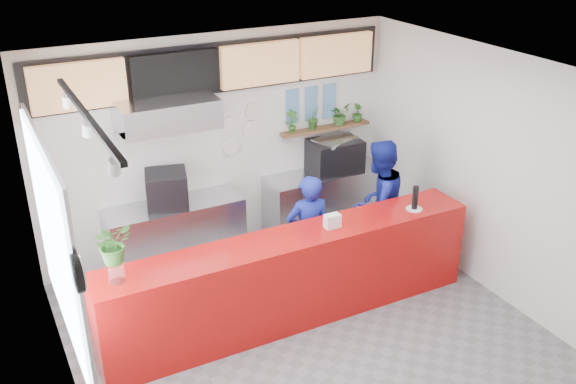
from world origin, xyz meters
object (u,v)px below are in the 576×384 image
object	(u,v)px
service_counter	(292,278)
pepper_mill	(415,198)
staff_right	(378,204)
panini_oven	(167,189)
staff_center	(308,234)
espresso_machine	(335,156)

from	to	relation	value
service_counter	pepper_mill	xyz separation A→B (m)	(1.62, -0.08, 0.71)
pepper_mill	staff_right	bearing A→B (deg)	90.76
service_counter	staff_right	bearing A→B (deg)	21.83
panini_oven	staff_center	size ratio (longest dim) A/B	0.33
espresso_machine	panini_oven	bearing A→B (deg)	-176.65
pepper_mill	espresso_machine	bearing A→B (deg)	89.27
service_counter	espresso_machine	world-z (taller)	espresso_machine
staff_center	pepper_mill	distance (m)	1.37
service_counter	pepper_mill	world-z (taller)	pepper_mill
staff_right	pepper_mill	world-z (taller)	staff_right
staff_center	pepper_mill	bearing A→B (deg)	161.54
espresso_machine	staff_center	xyz separation A→B (m)	(-1.17, -1.32, -0.36)
espresso_machine	staff_right	distance (m)	1.19
service_counter	staff_right	world-z (taller)	staff_right
pepper_mill	service_counter	bearing A→B (deg)	177.08
panini_oven	pepper_mill	xyz separation A→B (m)	(2.49, -1.88, 0.13)
espresso_machine	staff_right	world-z (taller)	staff_right
espresso_machine	staff_right	size ratio (longest dim) A/B	0.42
panini_oven	staff_center	xyz separation A→B (m)	(1.34, -1.32, -0.36)
espresso_machine	pepper_mill	bearing A→B (deg)	-87.39
staff_center	staff_right	bearing A→B (deg)	-164.11
pepper_mill	panini_oven	bearing A→B (deg)	142.91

